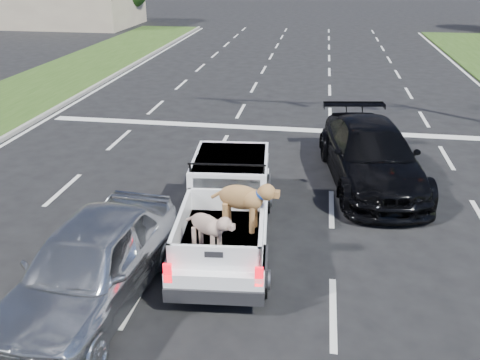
# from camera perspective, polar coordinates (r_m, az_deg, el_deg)

# --- Properties ---
(ground) EXTENTS (160.00, 160.00, 0.00)m
(ground) POSITION_cam_1_polar(r_m,az_deg,el_deg) (9.30, -0.73, -13.66)
(ground) COLOR black
(ground) RESTS_ON ground
(road_markings) EXTENTS (17.75, 60.00, 0.01)m
(road_markings) POSITION_cam_1_polar(r_m,az_deg,el_deg) (14.99, 3.47, 1.70)
(road_markings) COLOR silver
(road_markings) RESTS_ON ground
(pickup_truck) EXTENTS (2.16, 4.91, 1.79)m
(pickup_truck) POSITION_cam_1_polar(r_m,az_deg,el_deg) (10.66, -1.39, -2.94)
(pickup_truck) COLOR black
(pickup_truck) RESTS_ON ground
(silver_sedan) EXTENTS (2.23, 4.76, 1.58)m
(silver_sedan) POSITION_cam_1_polar(r_m,az_deg,el_deg) (9.24, -16.45, -9.07)
(silver_sedan) COLOR #B5B8BD
(silver_sedan) RESTS_ON ground
(black_coupe) EXTENTS (3.01, 5.73, 1.58)m
(black_coupe) POSITION_cam_1_polar(r_m,az_deg,el_deg) (13.99, 14.48, 2.75)
(black_coupe) COLOR black
(black_coupe) RESTS_ON ground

